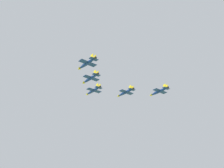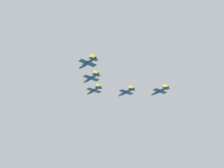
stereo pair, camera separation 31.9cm
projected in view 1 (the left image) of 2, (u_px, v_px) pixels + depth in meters
jet_lead at (93, 91)px, 236.49m from camera, size 15.65×12.97×3.79m
jet_left_wingman at (90, 78)px, 214.87m from camera, size 15.73×12.95×3.81m
jet_right_wingman at (126, 92)px, 231.12m from camera, size 15.49×12.44×3.72m
jet_left_outer at (87, 63)px, 193.23m from camera, size 15.93×12.78×3.82m
jet_right_outer at (159, 91)px, 226.69m from camera, size 15.52×12.69×3.75m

